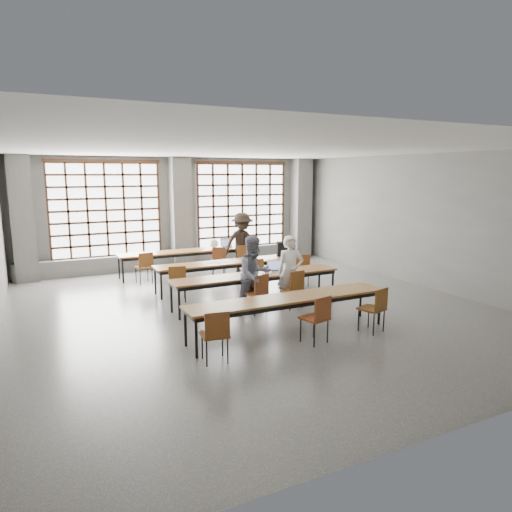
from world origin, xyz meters
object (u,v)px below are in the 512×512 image
Objects in this scene: chair_mid_left at (177,280)px; chair_near_mid at (318,315)px; desk_row_d at (289,300)px; chair_near_left at (216,331)px; chair_back_right at (243,256)px; desk_row_c at (257,277)px; red_pouch at (215,332)px; desk_row_b at (230,264)px; student_back at (242,243)px; chair_back_left at (145,265)px; student_female at (254,275)px; chair_mid_right at (301,267)px; laptop_back at (227,245)px; chair_mid_centre at (254,272)px; chair_near_right at (375,305)px; chair_back_mid at (219,258)px; student_male at (290,272)px; desk_row_a at (186,253)px; mouse at (293,269)px; laptop_front at (276,268)px; plastic_bag at (214,243)px; phone at (266,274)px; backpack at (283,249)px; chair_front_right at (294,285)px; chair_front_left at (258,290)px.

chair_mid_left and chair_near_mid have the same top height.
desk_row_d is 4.55× the size of chair_near_left.
desk_row_d is 5.41m from chair_back_right.
red_pouch is at bearing -128.13° from desk_row_c.
student_back is at bearing 56.42° from desk_row_b.
student_female is at bearing -67.31° from chair_back_left.
laptop_back reaches higher than chair_mid_right.
student_female is 4.58m from laptop_back.
student_back reaches higher than desk_row_c.
chair_mid_centre is 1.39m from chair_mid_right.
chair_near_right is 6.59m from laptop_back.
chair_back_mid is 4.40× the size of red_pouch.
desk_row_a is at bearing 123.25° from student_male.
chair_back_right is 1.00× the size of chair_mid_centre.
desk_row_c is at bearing -113.70° from chair_mid_centre.
chair_back_right reaches higher than mouse.
chair_mid_left is 2.33m from laptop_front.
chair_near_right is (2.75, -3.70, 0.00)m from chair_mid_left.
chair_mid_left is at bearing -125.49° from plastic_bag.
phone reaches higher than desk_row_b.
chair_mid_right is at bearing -63.59° from plastic_bag.
desk_row_c is 2.45× the size of student_male.
desk_row_b is 1.67m from desk_row_c.
mouse is (0.04, -3.94, -0.04)m from laptop_back.
chair_back_left is 2.20× the size of backpack.
chair_near_left is 2.17× the size of laptop_front.
chair_back_left is at bearing 88.13° from red_pouch.
student_male is at bearing -39.81° from desk_row_c.
backpack is at bearing 65.87° from chair_front_right.
backpack is at bearing 55.58° from laptop_front.
chair_front_left is at bearing -141.88° from chair_mid_right.
desk_row_c is at bearing -109.52° from chair_back_right.
chair_mid_centre is at bearing 101.29° from chair_near_right.
desk_row_a is at bearing 104.27° from chair_near_right.
plastic_bag is 1.43× the size of red_pouch.
mouse reaches higher than desk_row_b.
laptop_back is at bearing 7.47° from plastic_bag.
chair_near_mid is at bearing -91.99° from student_female.
student_back is 4.76× the size of laptop_back.
desk_row_b is 1.98m from student_back.
red_pouch is at bearing -136.72° from student_female.
student_female is at bearing -120.96° from desk_row_c.
chair_mid_right is 2.03m from phone.
mouse is (1.23, 0.61, 0.21)m from chair_front_left.
chair_front_left is at bearing -131.05° from phone.
chair_near_right is at bearing -84.68° from mouse.
chair_front_right is at bearing -85.95° from laptop_front.
chair_back_right is (1.45, 5.21, -0.13)m from desk_row_d.
mouse is at bearing 95.32° from chair_near_right.
desk_row_c is 30.77× the size of phone.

